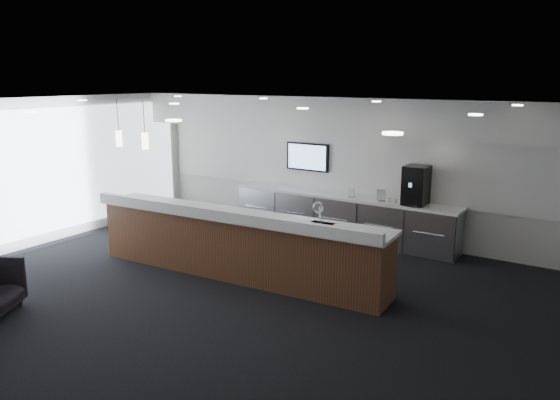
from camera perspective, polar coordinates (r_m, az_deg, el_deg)
The scene contains 20 objects.
ground at distance 8.91m, azimuth -4.52°, elevation -9.67°, with size 10.00×10.00×0.00m, color black.
ceiling at distance 8.24m, azimuth -4.89°, elevation 9.99°, with size 10.00×8.00×0.02m, color black.
back_wall at distance 11.80m, azimuth 7.32°, elevation 3.44°, with size 10.00×0.02×3.00m, color silver.
left_wall at distance 12.13m, azimuth -23.72°, elevation 2.72°, with size 0.02×8.00×3.00m, color silver.
soffit_bulkhead at distance 11.27m, azimuth 6.46°, elevation 8.92°, with size 10.00×0.90×0.70m, color white.
alcove_panel at distance 11.76m, azimuth 7.27°, elevation 3.91°, with size 9.80×0.06×1.40m, color white.
window_blinds_wall at distance 12.10m, azimuth -23.62°, elevation 2.70°, with size 0.04×7.36×2.55m, color white.
back_credenza at distance 11.69m, azimuth 6.40°, elevation -1.74°, with size 5.06×0.66×0.95m.
wall_tv at distance 12.16m, azimuth 2.89°, elevation 4.52°, with size 1.05×0.08×0.62m.
pendant_left at distance 10.50m, azimuth -12.51°, elevation 6.23°, with size 0.12×0.12×0.30m, color #FCECC5.
pendant_right at distance 11.01m, azimuth -15.08°, elevation 6.38°, with size 0.12×0.12×0.30m, color #FCECC5.
ceiling_can_lights at distance 8.24m, azimuth -4.89°, elevation 9.78°, with size 7.00×5.00×0.02m, color white, non-canonical shape.
service_counter at distance 9.46m, azimuth -4.51°, elevation -4.60°, with size 5.57×1.23×1.49m.
coffee_machine at distance 10.92m, azimuth 14.04°, elevation 1.50°, with size 0.44×0.57×0.76m.
info_sign_left at distance 11.38m, azimuth 7.47°, elevation 0.78°, with size 0.14×0.02×0.20m, color silver.
info_sign_right at distance 11.13m, azimuth 10.52°, elevation 0.53°, with size 0.18×0.02×0.24m, color silver.
cup_0 at distance 10.90m, azimuth 13.25°, elevation -0.26°, with size 0.10×0.10×0.10m, color white.
cup_1 at distance 10.95m, azimuth 12.57°, elevation -0.17°, with size 0.10×0.10×0.10m, color white.
cup_2 at distance 11.00m, azimuth 11.89°, elevation -0.08°, with size 0.10×0.10×0.10m, color white.
cup_3 at distance 11.05m, azimuth 11.21°, elevation 0.01°, with size 0.10×0.10×0.10m, color white.
Camera 1 is at (5.07, -6.48, 3.40)m, focal length 35.00 mm.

